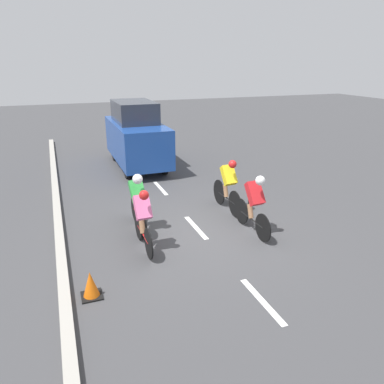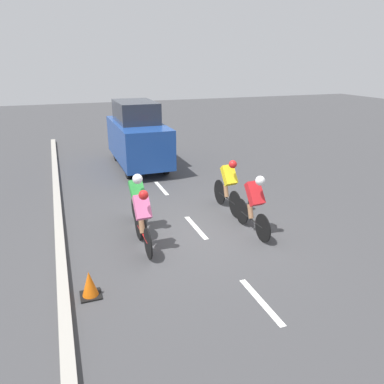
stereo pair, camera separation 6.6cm
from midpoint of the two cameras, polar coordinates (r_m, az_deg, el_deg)
name	(u,v)px [view 1 (the left image)]	position (r m, az deg, el deg)	size (l,w,h in m)	color
ground_plane	(200,232)	(9.12, 0.98, -6.07)	(60.00, 60.00, 0.00)	#424244
lane_stripe_near	(262,301)	(6.84, 10.36, -15.99)	(0.12, 1.40, 0.01)	white
lane_stripe_mid	(196,227)	(9.34, 0.40, -5.41)	(0.12, 1.40, 0.01)	white
lane_stripe_far	(161,188)	(12.17, -4.97, 0.59)	(0.12, 1.40, 0.01)	white
curb	(60,246)	(8.81, -19.64, -7.78)	(0.20, 23.97, 0.14)	#A8A399
cyclist_pink	(143,218)	(8.07, -7.73, -3.91)	(0.33, 1.63, 1.46)	black
cyclist_red	(254,202)	(8.85, 9.23, -1.55)	(0.34, 1.71, 1.51)	black
cyclist_yellow	(228,184)	(10.11, 5.34, 1.19)	(0.34, 1.73, 1.50)	black
cyclist_green	(138,199)	(9.03, -8.48, -1.08)	(0.37, 1.64, 1.49)	black
support_car	(136,136)	(14.49, -8.61, 8.49)	(1.70, 4.24, 2.47)	black
traffic_cone	(91,285)	(6.95, -15.45, -13.50)	(0.36, 0.36, 0.49)	black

